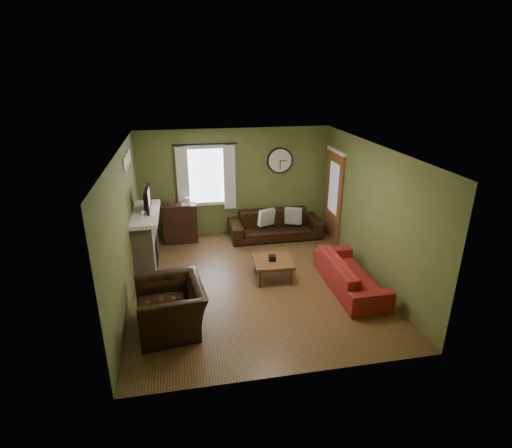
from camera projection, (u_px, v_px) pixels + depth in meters
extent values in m
cube|color=brown|center=(255.00, 281.00, 7.81)|extent=(4.60, 5.20, 0.00)
cube|color=white|center=(255.00, 149.00, 6.86)|extent=(4.60, 5.20, 0.00)
cube|color=#5C6733|center=(125.00, 228.00, 6.94)|extent=(0.00, 5.20, 2.60)
cube|color=#5C6733|center=(371.00, 212.00, 7.74)|extent=(0.00, 5.20, 2.60)
cube|color=#5C6733|center=(235.00, 182.00, 9.71)|extent=(4.60, 0.00, 2.60)
cube|color=#5C6733|center=(293.00, 293.00, 4.96)|extent=(4.60, 0.00, 2.60)
cube|color=tan|center=(146.00, 241.00, 8.30)|extent=(0.40, 1.40, 1.10)
cube|color=black|center=(156.00, 251.00, 8.43)|extent=(0.04, 0.60, 0.55)
cube|color=white|center=(144.00, 214.00, 8.09)|extent=(0.58, 1.60, 0.08)
imported|color=black|center=(145.00, 202.00, 8.15)|extent=(0.08, 0.60, 0.35)
cube|color=#994C3F|center=(148.00, 199.00, 8.15)|extent=(0.02, 0.62, 0.36)
cylinder|color=white|center=(125.00, 164.00, 7.33)|extent=(0.28, 0.28, 0.03)
cylinder|color=white|center=(127.00, 160.00, 7.65)|extent=(0.28, 0.28, 0.03)
cylinder|color=white|center=(129.00, 156.00, 7.97)|extent=(0.28, 0.28, 0.03)
cylinder|color=black|center=(205.00, 144.00, 9.13)|extent=(0.03, 0.03, 1.50)
cube|color=silver|center=(183.00, 180.00, 9.33)|extent=(0.28, 0.04, 1.55)
cube|color=silver|center=(230.00, 178.00, 9.52)|extent=(0.28, 0.04, 1.55)
cube|color=brown|center=(334.00, 196.00, 9.51)|extent=(0.05, 0.90, 2.10)
imported|color=brown|center=(182.00, 204.00, 9.22)|extent=(0.16, 0.21, 0.02)
imported|color=black|center=(275.00, 225.00, 9.75)|extent=(2.21, 0.86, 0.64)
cube|color=#9EACAF|center=(293.00, 216.00, 9.68)|extent=(0.42, 0.27, 0.41)
cube|color=#9EACAF|center=(267.00, 217.00, 9.58)|extent=(0.42, 0.26, 0.40)
imported|color=maroon|center=(350.00, 274.00, 7.51)|extent=(0.78, 2.00, 0.58)
imported|color=black|center=(171.00, 307.00, 6.31)|extent=(1.16, 1.29, 0.76)
cube|color=black|center=(272.00, 260.00, 7.78)|extent=(0.15, 0.15, 0.10)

